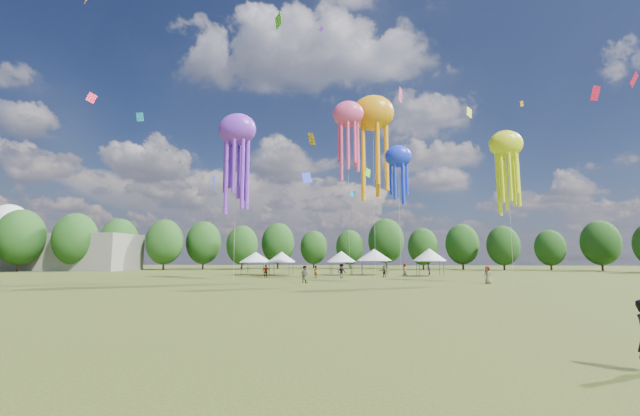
# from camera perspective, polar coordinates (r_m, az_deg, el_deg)

# --- Properties ---
(ground) EXTENTS (300.00, 300.00, 0.00)m
(ground) POSITION_cam_1_polar(r_m,az_deg,el_deg) (12.07, 4.60, -19.73)
(ground) COLOR #384416
(ground) RESTS_ON ground
(spectator_near) EXTENTS (1.13, 1.04, 1.87)m
(spectator_near) POSITION_cam_1_polar(r_m,az_deg,el_deg) (44.56, -2.20, -9.29)
(spectator_near) COLOR gray
(spectator_near) RESTS_ON ground
(spectators_far) EXTENTS (27.66, 24.55, 1.90)m
(spectators_far) POSITION_cam_1_polar(r_m,az_deg,el_deg) (58.33, 8.53, -8.73)
(spectators_far) COLOR gray
(spectators_far) RESTS_ON ground
(festival_tents) EXTENTS (32.72, 8.70, 4.18)m
(festival_tents) POSITION_cam_1_polar(r_m,az_deg,el_deg) (65.34, 2.83, -6.75)
(festival_tents) COLOR #47474C
(festival_tents) RESTS_ON ground
(show_kites) EXTENTS (35.49, 10.64, 23.70)m
(show_kites) POSITION_cam_1_polar(r_m,az_deg,el_deg) (50.77, 3.70, 9.26)
(show_kites) COLOR #F84988
(show_kites) RESTS_ON ground
(small_kites) EXTENTS (70.63, 50.63, 45.82)m
(small_kites) POSITION_cam_1_polar(r_m,az_deg,el_deg) (57.76, 5.77, 19.54)
(small_kites) COLOR #F84988
(small_kites) RESTS_ON ground
(treeline) EXTENTS (201.57, 95.24, 13.43)m
(treeline) POSITION_cam_1_polar(r_m,az_deg,el_deg) (74.51, 3.60, -4.08)
(treeline) COLOR #38281C
(treeline) RESTS_ON ground
(hangar) EXTENTS (40.00, 12.00, 8.00)m
(hangar) POSITION_cam_1_polar(r_m,az_deg,el_deg) (110.80, -34.06, -5.19)
(hangar) COLOR gray
(hangar) RESTS_ON ground
(radome) EXTENTS (9.00, 9.00, 16.00)m
(radome) POSITION_cam_1_polar(r_m,az_deg,el_deg) (126.28, -37.58, -2.29)
(radome) COLOR white
(radome) RESTS_ON ground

